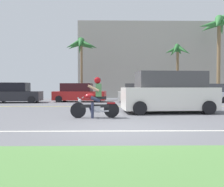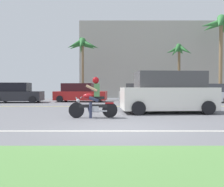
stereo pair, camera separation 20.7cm
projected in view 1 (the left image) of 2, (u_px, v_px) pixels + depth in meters
name	position (u px, v px, depth m)	size (l,w,h in m)	color
ground	(118.00, 116.00, 9.77)	(56.00, 30.00, 0.04)	slate
lane_line_near	(123.00, 131.00, 6.38)	(50.40, 0.12, 0.01)	silver
lane_line_far	(115.00, 106.00, 14.59)	(50.40, 0.12, 0.01)	yellow
motorcyclist	(95.00, 101.00, 9.15)	(2.02, 0.66, 1.69)	black
suv_nearby	(168.00, 93.00, 11.07)	(4.79, 2.42, 2.04)	white
parked_car_0	(16.00, 93.00, 18.12)	(3.97, 2.08, 1.64)	#232328
parked_car_1	(79.00, 93.00, 19.19)	(4.58, 2.26, 1.60)	#AD1E1E
parked_car_2	(140.00, 93.00, 18.73)	(4.03, 2.09, 1.58)	white
parked_car_3	(203.00, 94.00, 18.36)	(4.29, 2.03, 1.55)	silver
palm_tree_0	(82.00, 46.00, 21.74)	(3.31, 3.19, 6.26)	brown
palm_tree_1	(178.00, 53.00, 22.30)	(2.75, 2.71, 5.62)	brown
palm_tree_2	(219.00, 28.00, 23.13)	(4.24, 4.01, 8.87)	brown
building_far	(166.00, 62.00, 27.72)	(21.49, 4.00, 8.98)	#A8A399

